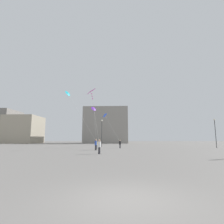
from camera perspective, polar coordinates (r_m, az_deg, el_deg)
The scene contains 13 objects.
ground_plane at distance 6.05m, azimuth 4.39°, elevation -26.23°, with size 300.00×300.00×0.00m, color gray.
person_in_white at distance 22.57m, azimuth -4.08°, elevation -10.77°, with size 0.39×0.39×1.79m.
person_in_black at distance 36.23m, azimuth 2.58°, elevation -10.08°, with size 0.36×0.36×1.65m.
person_in_yellow at distance 32.18m, azimuth -5.00°, elevation -10.26°, with size 0.36×0.36×1.64m.
person_in_blue at distance 29.89m, azimuth -5.21°, elevation -10.22°, with size 0.39×0.39×1.80m.
kite_violet_diamond at distance 33.79m, azimuth -5.85°, elevation 1.01°, with size 1.27×1.72×6.65m.
kite_magenta_delta at distance 17.52m, azimuth -6.71°, elevation 6.32°, with size 1.25×6.53×5.43m.
kite_cobalt_diamond at distance 40.77m, azimuth -2.32°, elevation -1.04°, with size 3.79×5.01×6.45m.
kite_cyan_diamond at distance 35.38m, azimuth -13.84°, elevation 5.79°, with size 6.33×2.14×9.82m.
building_centre_hall at distance 87.09m, azimuth -26.35°, elevation -5.09°, with size 14.05×14.27×11.72m.
building_right_hall at distance 83.11m, azimuth -1.81°, elevation -4.47°, with size 20.15×18.17×15.70m.
lamppost_east at distance 41.54m, azimuth -3.29°, elevation -5.50°, with size 0.36×0.36×6.30m.
lamppost_west at distance 43.02m, azimuth 30.11°, elevation -4.65°, with size 0.36×0.36×6.05m.
Camera 1 is at (-0.57, -5.74, 1.83)m, focal length 28.58 mm.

